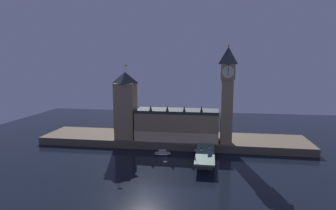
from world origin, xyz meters
The scene contains 13 objects.
ground_plane centered at (0.00, 0.00, 0.00)m, with size 400.00×400.00×0.00m, color black.
embankment centered at (0.00, 39.00, 3.01)m, with size 220.00×42.00×6.02m.
parliament_hall centered at (4.68, 31.65, 18.10)m, with size 66.05×22.64×29.12m.
clock_tower centered at (43.46, 25.87, 45.79)m, with size 10.81×10.92×75.08m.
victoria_tower centered at (-37.62, 29.39, 33.35)m, with size 16.10×16.10×60.36m.
bridge centered at (28.36, -5.00, 4.86)m, with size 12.62×46.00×7.02m.
car_northbound_lead centered at (25.59, 0.92, 7.72)m, with size 1.96×4.60×1.50m.
car_southbound_lead centered at (31.14, -10.46, 7.74)m, with size 2.02×4.24×1.54m.
car_southbound_trail centered at (31.14, 6.07, 7.68)m, with size 1.98×3.86×1.43m.
pedestrian_near_rail centered at (22.81, -19.81, 7.99)m, with size 0.38×0.38×1.84m.
pedestrian_mid_walk centered at (33.92, -0.69, 7.89)m, with size 0.38×0.38×1.66m.
street_lamp_near centered at (22.41, -19.72, 11.19)m, with size 1.34×0.60×6.67m.
boat_upstream centered at (-3.13, 7.00, 1.39)m, with size 12.84×6.95×3.81m.
Camera 1 is at (31.35, -190.09, 66.82)m, focal length 30.00 mm.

